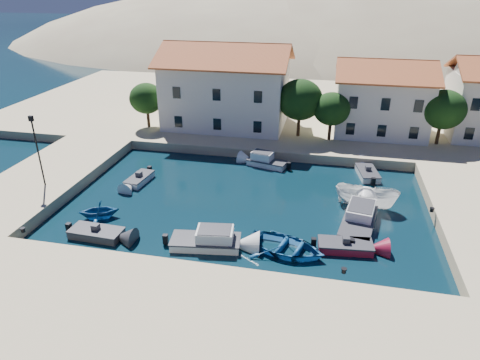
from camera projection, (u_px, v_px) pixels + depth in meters
name	position (u px, v px, depth m)	size (l,w,h in m)	color
ground	(215.00, 277.00, 27.43)	(400.00, 400.00, 0.00)	black
quay_south	(184.00, 341.00, 21.91)	(52.00, 12.00, 1.00)	#C9B389
quay_west	(45.00, 179.00, 39.65)	(8.00, 20.00, 1.00)	#C9B389
quay_north	(298.00, 110.00, 60.42)	(80.00, 36.00, 1.00)	#C9B389
hills	(373.00, 113.00, 142.80)	(254.00, 176.00, 99.00)	gray
building_left	(226.00, 84.00, 50.77)	(14.70, 9.45, 9.70)	white
building_mid	(382.00, 96.00, 48.56)	(10.50, 8.40, 8.30)	white
trees	(314.00, 104.00, 47.01)	(37.30, 5.30, 6.45)	#382314
lamppost	(36.00, 144.00, 35.78)	(0.35, 0.25, 6.22)	black
bollards	(267.00, 235.00, 29.83)	(29.36, 9.56, 0.30)	black
motorboat_grey_sw	(97.00, 233.00, 31.55)	(3.99, 1.89, 1.25)	#34343A
cabin_cruiser_south	(206.00, 240.00, 30.38)	(5.19, 2.77, 1.60)	white
rowboat_south	(285.00, 252.00, 29.94)	(3.94, 5.52, 1.14)	#184F86
motorboat_red_se	(345.00, 246.00, 30.03)	(3.93, 2.06, 1.25)	maroon
cabin_cruiser_east	(359.00, 221.00, 32.85)	(3.29, 6.03, 1.60)	white
boat_east	(365.00, 206.00, 35.86)	(1.94, 5.17, 2.00)	white
motorboat_white_ne	(367.00, 173.00, 41.25)	(2.34, 3.89, 1.25)	white
rowboat_west	(100.00, 218.00, 34.21)	(2.66, 3.08, 1.62)	#184F86
motorboat_white_west	(139.00, 179.00, 40.03)	(1.83, 3.48, 1.25)	white
cabin_cruiser_north	(267.00, 161.00, 43.44)	(4.28, 2.60, 1.60)	white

